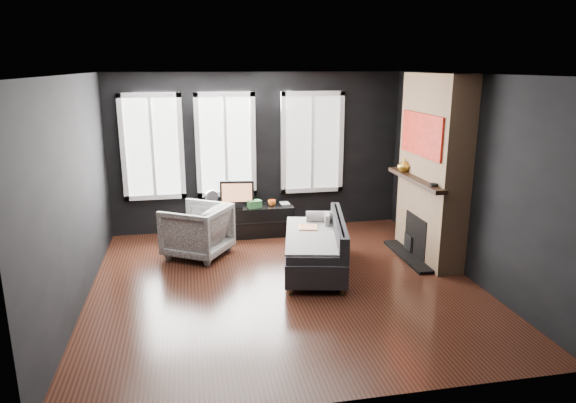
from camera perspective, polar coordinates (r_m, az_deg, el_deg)
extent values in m
plane|color=black|center=(6.87, -0.35, -9.17)|extent=(5.00, 5.00, 0.00)
plane|color=white|center=(6.28, -0.39, 13.96)|extent=(5.00, 5.00, 0.00)
cube|color=black|center=(8.86, -3.36, 5.45)|extent=(5.00, 0.02, 2.70)
cube|color=black|center=(6.48, -22.66, 0.76)|extent=(0.02, 5.00, 2.70)
cube|color=black|center=(7.32, 19.28, 2.60)|extent=(0.02, 5.00, 2.70)
cube|color=gray|center=(7.61, 4.35, -2.36)|extent=(0.13, 0.29, 0.28)
imported|color=silver|center=(7.84, -10.07, -2.92)|extent=(1.12, 1.14, 0.87)
imported|color=orange|center=(8.64, -1.80, -0.06)|extent=(0.14, 0.12, 0.13)
imported|color=beige|center=(8.74, -0.86, 0.38)|extent=(0.15, 0.02, 0.20)
cube|color=#2F6B35|center=(8.55, -3.74, -0.28)|extent=(0.25, 0.19, 0.12)
imported|color=orange|center=(8.03, 12.77, 3.96)|extent=(0.22, 0.23, 0.20)
cylinder|color=black|center=(7.17, 15.90, 1.79)|extent=(0.14, 0.14, 0.04)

